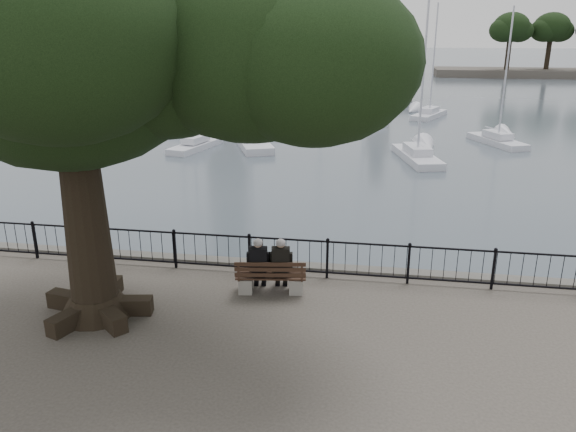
% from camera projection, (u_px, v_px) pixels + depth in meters
% --- Properties ---
extents(harbor, '(260.00, 260.00, 1.20)m').
position_uv_depth(harbor, '(291.00, 284.00, 15.01)').
color(harbor, '#4E4C49').
rests_on(harbor, ground).
extents(railing, '(22.06, 0.06, 1.00)m').
position_uv_depth(railing, '(288.00, 255.00, 14.20)').
color(railing, black).
rests_on(railing, ground).
extents(bench, '(1.72, 0.73, 0.88)m').
position_uv_depth(bench, '(271.00, 281.00, 13.34)').
color(bench, slate).
rests_on(bench, ground).
extents(person_left, '(0.44, 0.73, 1.39)m').
position_uv_depth(person_left, '(259.00, 266.00, 13.33)').
color(person_left, black).
rests_on(person_left, ground).
extents(person_right, '(0.44, 0.73, 1.39)m').
position_uv_depth(person_right, '(281.00, 266.00, 13.32)').
color(person_right, black).
rests_on(person_right, ground).
extents(tree, '(10.94, 7.64, 8.93)m').
position_uv_depth(tree, '(108.00, 36.00, 10.56)').
color(tree, black).
rests_on(tree, ground).
extents(lion_monument, '(6.38, 6.38, 9.31)m').
position_uv_depth(lion_monument, '(381.00, 74.00, 57.99)').
color(lion_monument, '#4E4C49').
rests_on(lion_monument, ground).
extents(sailboat_a, '(2.31, 4.79, 9.09)m').
position_uv_depth(sailboat_a, '(196.00, 144.00, 33.98)').
color(sailboat_a, silver).
rests_on(sailboat_a, ground).
extents(sailboat_b, '(3.79, 6.23, 13.60)m').
position_uv_depth(sailboat_b, '(252.00, 140.00, 34.78)').
color(sailboat_b, silver).
rests_on(sailboat_b, ground).
extents(sailboat_c, '(2.72, 5.58, 10.80)m').
position_uv_depth(sailboat_c, '(417.00, 155.00, 31.10)').
color(sailboat_c, silver).
rests_on(sailboat_c, ground).
extents(sailboat_d, '(3.21, 4.98, 8.38)m').
position_uv_depth(sailboat_d, '(497.00, 140.00, 35.36)').
color(sailboat_d, silver).
rests_on(sailboat_d, ground).
extents(sailboat_e, '(4.18, 6.36, 13.13)m').
position_uv_depth(sailboat_e, '(182.00, 123.00, 41.22)').
color(sailboat_e, silver).
rests_on(sailboat_e, ground).
extents(sailboat_f, '(3.60, 5.49, 10.52)m').
position_uv_depth(sailboat_f, '(364.00, 118.00, 43.68)').
color(sailboat_f, silver).
rests_on(sailboat_f, ground).
extents(sailboat_g, '(3.32, 5.34, 9.00)m').
position_uv_depth(sailboat_g, '(429.00, 114.00, 45.87)').
color(sailboat_g, silver).
rests_on(sailboat_g, ground).
extents(sailboat_h, '(3.72, 6.22, 14.97)m').
position_uv_depth(sailboat_h, '(321.00, 105.00, 49.95)').
color(sailboat_h, silver).
rests_on(sailboat_h, ground).
extents(far_shore, '(30.00, 8.60, 9.18)m').
position_uv_depth(far_shore, '(546.00, 49.00, 81.48)').
color(far_shore, '#413D37').
rests_on(far_shore, ground).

